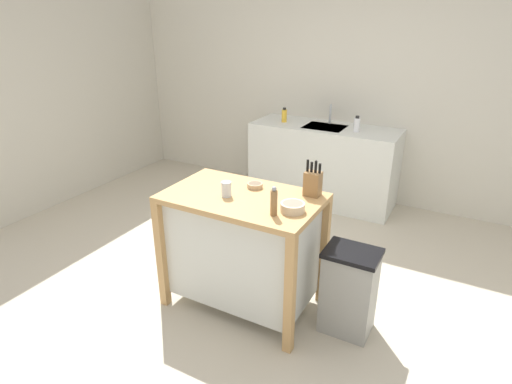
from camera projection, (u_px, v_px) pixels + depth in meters
The scene contains 14 objects.
ground_plane at pixel (254, 295), 3.35m from camera, with size 6.79×6.79×0.00m, color #BCB29E.
wall_back at pixel (355, 86), 4.75m from camera, with size 5.79×0.10×2.60m, color beige.
wall_left at pixel (69, 85), 4.83m from camera, with size 0.10×2.96×2.60m, color beige.
kitchen_island at pixel (243, 245), 3.09m from camera, with size 1.09×0.67×0.90m.
knife_block at pixel (313, 183), 2.90m from camera, with size 0.11×0.09×0.25m.
bowl_stoneware_deep at pixel (255, 185), 3.06m from camera, with size 0.11×0.11×0.03m.
bowl_ceramic_wide at pixel (293, 207), 2.69m from camera, with size 0.16×0.16×0.06m.
drinking_cup at pixel (226, 189), 2.90m from camera, with size 0.07×0.07×0.11m.
pepper_grinder at pixel (274, 202), 2.62m from camera, with size 0.04×0.04×0.19m.
trash_bin at pixel (349, 291), 2.88m from camera, with size 0.36×0.28×0.63m.
sink_counter at pixel (323, 164), 4.88m from camera, with size 1.64×0.60×0.90m.
sink_faucet at pixel (330, 114), 4.78m from camera, with size 0.02×0.02×0.22m.
bottle_dish_soap at pixel (357, 124), 4.47m from camera, with size 0.07×0.07×0.17m.
bottle_spray_cleaner at pixel (284, 115), 4.87m from camera, with size 0.06×0.06×0.17m.
Camera 1 is at (1.34, -2.42, 2.07)m, focal length 29.72 mm.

